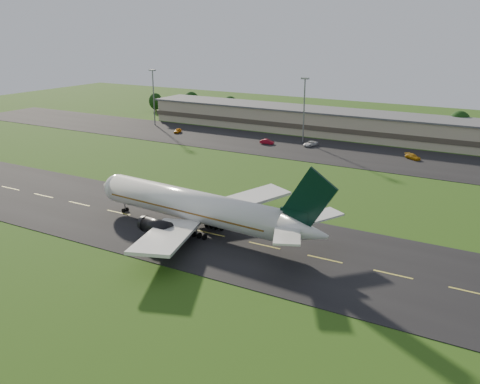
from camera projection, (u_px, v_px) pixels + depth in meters
The scene contains 12 objects.
ground at pixel (119, 213), 107.22m from camera, with size 360.00×360.00×0.00m, color #234A12.
taxiway at pixel (119, 213), 107.21m from camera, with size 220.00×30.00×0.10m, color black.
apron at pixel (278, 145), 166.57m from camera, with size 260.00×30.00×0.10m, color black.
airliner at pixel (196, 207), 96.69m from camera, with size 51.30×42.08×15.57m.
terminal at pixel (326, 122), 182.25m from camera, with size 145.00×16.00×8.40m.
light_mast_west at pixel (153, 91), 195.64m from camera, with size 2.40×1.20×20.35m.
light_mast_centre at pixel (304, 102), 166.93m from camera, with size 2.40×1.20×20.35m.
tree_line at pixel (420, 123), 176.11m from camera, with size 198.69×9.40×10.09m.
service_vehicle_a at pixel (178, 131), 184.94m from camera, with size 1.73×4.31×1.47m, color orange.
service_vehicle_b at pixel (267, 142), 167.66m from camera, with size 1.55×4.44×1.46m, color maroon.
service_vehicle_c at pixel (310, 144), 165.01m from camera, with size 2.45×5.31×1.48m, color silver.
service_vehicle_d at pixel (413, 157), 148.96m from camera, with size 2.03×5.00×1.45m, color #C4860B.
Camera 1 is at (71.73, -75.05, 36.47)m, focal length 40.00 mm.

